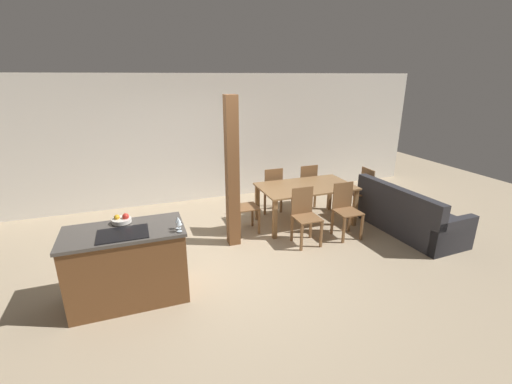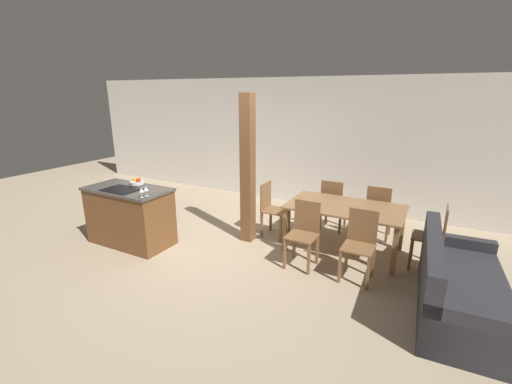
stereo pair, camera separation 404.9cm
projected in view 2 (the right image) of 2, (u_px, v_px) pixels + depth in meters
The scene contains 15 objects.
ground_plane at pixel (217, 246), 5.53m from camera, with size 16.00×16.00×0.00m, color tan.
wall_back at pixel (288, 141), 7.54m from camera, with size 11.20×0.08×2.70m.
kitchen_island at pixel (130, 216), 5.54m from camera, with size 1.39×0.72×0.95m.
fruit_bowl at pixel (137, 182), 5.58m from camera, with size 0.23×0.23×0.11m.
wine_glass_near at pixel (141, 190), 4.86m from camera, with size 0.07×0.07×0.15m.
wine_glass_middle at pixel (146, 189), 4.93m from camera, with size 0.07×0.07×0.15m.
dining_table at pixel (345, 212), 5.23m from camera, with size 1.73×1.00×0.73m.
dining_chair_near_left at pixel (304, 232), 4.83m from camera, with size 0.40×0.40×0.93m.
dining_chair_near_right at pixel (360, 243), 4.48m from camera, with size 0.40×0.40×0.93m.
dining_chair_far_left at pixel (333, 204), 6.06m from camera, with size 0.40×0.40×0.93m.
dining_chair_far_right at pixel (378, 211), 5.71m from camera, with size 0.40×0.40×0.93m.
dining_chair_head_end at pixel (272, 208), 5.83m from camera, with size 0.40×0.40×0.93m.
dining_chair_foot_end at pixel (434, 236), 4.71m from camera, with size 0.40×0.40×0.93m.
couch at pixel (457, 289), 3.82m from camera, with size 0.93×1.93×0.85m.
timber_post at pixel (248, 170), 5.45m from camera, with size 0.19×0.19×2.39m.
Camera 2 is at (2.94, -4.16, 2.41)m, focal length 24.00 mm.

